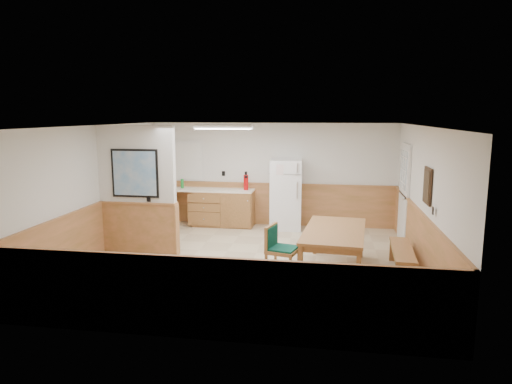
% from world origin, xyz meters
% --- Properties ---
extents(ground, '(6.00, 6.00, 0.00)m').
position_xyz_m(ground, '(0.00, 0.00, 0.00)').
color(ground, '#C9B590').
rests_on(ground, ground).
extents(ceiling, '(6.00, 6.00, 0.02)m').
position_xyz_m(ceiling, '(0.00, 0.00, 2.50)').
color(ceiling, white).
rests_on(ceiling, back_wall).
extents(back_wall, '(6.00, 0.02, 2.50)m').
position_xyz_m(back_wall, '(0.00, 3.00, 1.25)').
color(back_wall, silver).
rests_on(back_wall, ground).
extents(right_wall, '(0.02, 6.00, 2.50)m').
position_xyz_m(right_wall, '(3.00, 0.00, 1.25)').
color(right_wall, silver).
rests_on(right_wall, ground).
extents(left_wall, '(0.02, 6.00, 2.50)m').
position_xyz_m(left_wall, '(-3.00, 0.00, 1.25)').
color(left_wall, silver).
rests_on(left_wall, ground).
extents(wainscot_back, '(6.00, 0.04, 1.00)m').
position_xyz_m(wainscot_back, '(0.00, 2.98, 0.50)').
color(wainscot_back, '#C67A4F').
rests_on(wainscot_back, ground).
extents(wainscot_right, '(0.04, 6.00, 1.00)m').
position_xyz_m(wainscot_right, '(2.98, 0.00, 0.50)').
color(wainscot_right, '#C67A4F').
rests_on(wainscot_right, ground).
extents(wainscot_left, '(0.04, 6.00, 1.00)m').
position_xyz_m(wainscot_left, '(-2.98, 0.00, 0.50)').
color(wainscot_left, '#C67A4F').
rests_on(wainscot_left, ground).
extents(partition_wall, '(1.50, 0.20, 2.50)m').
position_xyz_m(partition_wall, '(-2.25, 0.19, 1.23)').
color(partition_wall, silver).
rests_on(partition_wall, ground).
extents(kitchen_counter, '(2.20, 0.61, 1.00)m').
position_xyz_m(kitchen_counter, '(-1.21, 2.68, 0.46)').
color(kitchen_counter, '#9B6137').
rests_on(kitchen_counter, ground).
extents(exterior_door, '(0.07, 1.02, 2.15)m').
position_xyz_m(exterior_door, '(2.96, 1.90, 1.05)').
color(exterior_door, silver).
rests_on(exterior_door, ground).
extents(kitchen_window, '(0.80, 0.04, 1.00)m').
position_xyz_m(kitchen_window, '(-2.10, 2.98, 1.55)').
color(kitchen_window, silver).
rests_on(kitchen_window, back_wall).
extents(wall_painting, '(0.04, 0.50, 0.60)m').
position_xyz_m(wall_painting, '(2.97, -0.30, 1.55)').
color(wall_painting, '#322114').
rests_on(wall_painting, right_wall).
extents(fluorescent_fixture, '(1.20, 0.30, 0.09)m').
position_xyz_m(fluorescent_fixture, '(-0.80, 1.30, 2.45)').
color(fluorescent_fixture, silver).
rests_on(fluorescent_fixture, ceiling).
extents(refrigerator, '(0.77, 0.74, 1.66)m').
position_xyz_m(refrigerator, '(0.39, 2.63, 0.83)').
color(refrigerator, white).
rests_on(refrigerator, ground).
extents(dining_table, '(1.18, 2.09, 0.75)m').
position_xyz_m(dining_table, '(1.50, -0.27, 0.66)').
color(dining_table, '#A45E3C').
rests_on(dining_table, ground).
extents(dining_bench, '(0.43, 1.54, 0.45)m').
position_xyz_m(dining_bench, '(2.65, -0.22, 0.34)').
color(dining_bench, '#A45E3C').
rests_on(dining_bench, ground).
extents(dining_chair, '(0.78, 0.62, 0.85)m').
position_xyz_m(dining_chair, '(0.54, -0.54, 0.49)').
color(dining_chair, '#A45E3C').
rests_on(dining_chair, ground).
extents(fire_extinguisher, '(0.13, 0.13, 0.45)m').
position_xyz_m(fire_extinguisher, '(-0.58, 2.70, 1.10)').
color(fire_extinguisher, '#BB090C').
rests_on(fire_extinguisher, kitchen_counter).
extents(soap_bottle, '(0.09, 0.09, 0.23)m').
position_xyz_m(soap_bottle, '(-2.18, 2.71, 1.02)').
color(soap_bottle, '#18882E').
rests_on(soap_bottle, kitchen_counter).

